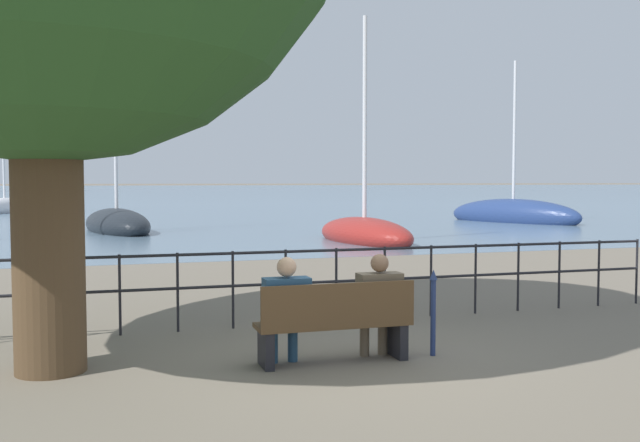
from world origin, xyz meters
TOP-DOWN VIEW (x-y plane):
  - ground_plane at (0.00, 0.00)m, footprint 1000.00×1000.00m
  - harbor_water at (0.00, 160.12)m, footprint 600.00×300.00m
  - park_bench at (0.00, -0.06)m, footprint 1.72×0.45m
  - seated_person_left at (-0.54, 0.01)m, footprint 0.50×0.35m
  - seated_person_right at (0.54, 0.01)m, footprint 0.49×0.35m
  - promenade_railing at (0.00, 2.10)m, footprint 11.81×0.04m
  - closed_umbrella at (1.18, -0.06)m, footprint 0.09×0.09m
  - sailboat_0 at (16.59, 22.60)m, footprint 4.41×7.34m
  - sailboat_1 at (5.82, 14.39)m, footprint 2.47×5.61m
  - sailboat_2 at (-1.81, 21.71)m, footprint 3.30×6.69m
  - sailboat_3 at (-8.19, 41.54)m, footprint 4.07×8.85m

SIDE VIEW (x-z plane):
  - ground_plane at x=0.00m, z-range 0.00..0.00m
  - harbor_water at x=0.00m, z-range 0.00..0.01m
  - sailboat_1 at x=5.82m, z-range -3.55..4.10m
  - sailboat_2 at x=-1.81m, z-range -4.01..4.60m
  - sailboat_3 at x=-8.19m, z-range -4.61..5.23m
  - sailboat_0 at x=16.59m, z-range -3.75..4.45m
  - park_bench at x=0.00m, z-range -0.02..0.88m
  - closed_umbrella at x=1.18m, z-range 0.06..1.05m
  - seated_person_right at x=0.54m, z-range 0.06..1.24m
  - seated_person_left at x=-0.54m, z-range 0.06..1.25m
  - promenade_railing at x=0.00m, z-range 0.17..1.22m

